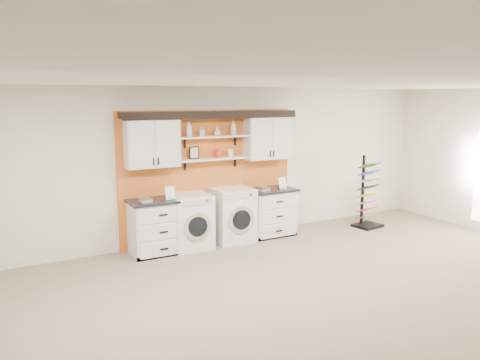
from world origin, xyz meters
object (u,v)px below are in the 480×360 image
dryer (233,215)px  sample_rack (367,204)px  base_cabinet_left (158,226)px  washer (190,221)px  base_cabinet_right (270,212)px

dryer → sample_rack: (2.88, -0.46, -0.01)m
base_cabinet_left → washer: bearing=-0.3°
base_cabinet_right → base_cabinet_left: bearing=-180.0°
base_cabinet_left → sample_rack: sample_rack is taller
washer → sample_rack: bearing=-7.0°
dryer → sample_rack: size_ratio=0.67×
base_cabinet_left → dryer: (1.43, -0.00, 0.03)m
base_cabinet_right → washer: (-1.67, -0.00, 0.03)m
base_cabinet_right → dryer: bearing=-179.8°
base_cabinet_left → washer: (0.59, -0.00, 0.01)m
dryer → sample_rack: bearing=-9.0°
base_cabinet_right → washer: size_ratio=0.96×
washer → base_cabinet_left: bearing=179.7°
sample_rack → dryer: bearing=163.2°
base_cabinet_left → dryer: dryer is taller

